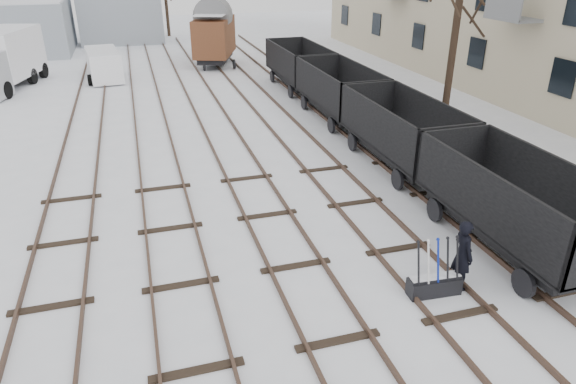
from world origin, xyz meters
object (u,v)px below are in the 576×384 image
freight_wagon_a (513,217)px  panel_van (104,64)px  worker (463,255)px  box_van_wagon (214,35)px  ground_frame (434,284)px  lorry (2,59)px

freight_wagon_a → panel_van: 27.33m
worker → box_van_wagon: (-1.32, 28.55, 1.21)m
ground_frame → box_van_wagon: size_ratio=0.28×
lorry → panel_van: lorry is taller
lorry → panel_van: size_ratio=1.70×
lorry → box_van_wagon: bearing=27.7°
worker → freight_wagon_a: (2.39, 1.22, 0.06)m
freight_wagon_a → ground_frame: bearing=-157.3°
ground_frame → panel_van: 27.46m
ground_frame → freight_wagon_a: freight_wagon_a is taller
freight_wagon_a → panel_van: freight_wagon_a is taller
ground_frame → lorry: 29.06m
worker → panel_van: panel_van is taller
box_van_wagon → lorry: box_van_wagon is taller
ground_frame → box_van_wagon: (-0.57, 28.65, 1.84)m
ground_frame → box_van_wagon: box_van_wagon is taller
freight_wagon_a → lorry: bearing=124.8°
worker → freight_wagon_a: 2.68m
ground_frame → freight_wagon_a: bearing=26.3°
ground_frame → panel_van: size_ratio=0.33×
box_van_wagon → worker: bearing=-67.7°
worker → lorry: bearing=31.0°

